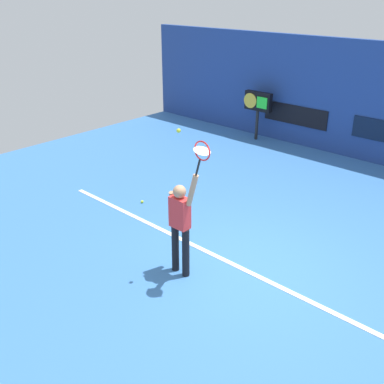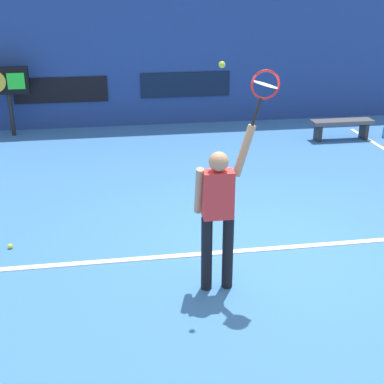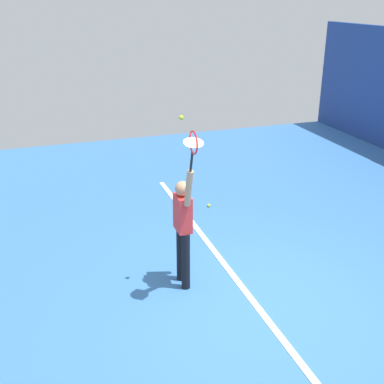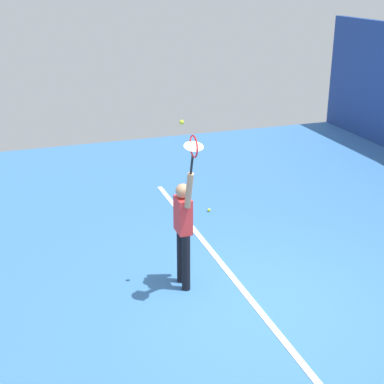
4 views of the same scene
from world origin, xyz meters
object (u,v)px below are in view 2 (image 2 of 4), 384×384
(scoreboard_clock, at_px, (7,83))
(spare_ball, at_px, (10,246))
(court_bench, at_px, (342,125))
(water_bottle, at_px, (384,132))
(tennis_player, at_px, (218,210))
(tennis_racket, at_px, (264,88))
(tennis_ball, at_px, (222,65))

(scoreboard_clock, relative_size, spare_ball, 23.09)
(court_bench, distance_m, spare_ball, 7.85)
(water_bottle, bearing_deg, court_bench, 180.00)
(tennis_player, bearing_deg, court_bench, 54.43)
(scoreboard_clock, bearing_deg, tennis_racket, -61.72)
(water_bottle, relative_size, spare_ball, 3.53)
(tennis_ball, bearing_deg, spare_ball, 151.55)
(tennis_player, relative_size, water_bottle, 8.25)
(tennis_racket, xyz_separation_m, tennis_ball, (-0.46, -0.01, 0.25))
(tennis_player, relative_size, tennis_racket, 3.16)
(tennis_player, xyz_separation_m, tennis_racket, (0.46, -0.00, 1.35))
(scoreboard_clock, bearing_deg, water_bottle, -10.18)
(tennis_racket, bearing_deg, tennis_player, 179.48)
(tennis_racket, relative_size, tennis_ball, 9.22)
(tennis_player, distance_m, tennis_ball, 1.60)
(tennis_racket, height_order, spare_ball, tennis_racket)
(tennis_player, relative_size, tennis_ball, 29.12)
(court_bench, relative_size, spare_ball, 20.59)
(tennis_racket, bearing_deg, spare_ball, 155.49)
(tennis_racket, bearing_deg, water_bottle, 50.67)
(tennis_racket, distance_m, court_bench, 6.96)
(water_bottle, bearing_deg, spare_ball, -151.04)
(tennis_player, relative_size, court_bench, 1.41)
(tennis_player, distance_m, spare_ball, 3.09)
(tennis_ball, height_order, spare_ball, tennis_ball)
(tennis_ball, bearing_deg, water_bottle, 48.06)
(scoreboard_clock, bearing_deg, tennis_ball, -64.69)
(tennis_racket, bearing_deg, tennis_ball, -178.26)
(spare_ball, bearing_deg, tennis_ball, -28.45)
(tennis_ball, xyz_separation_m, spare_ball, (-2.59, 1.40, -2.58))
(tennis_ball, relative_size, court_bench, 0.05)
(tennis_player, xyz_separation_m, tennis_ball, (0.01, -0.02, 1.60))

